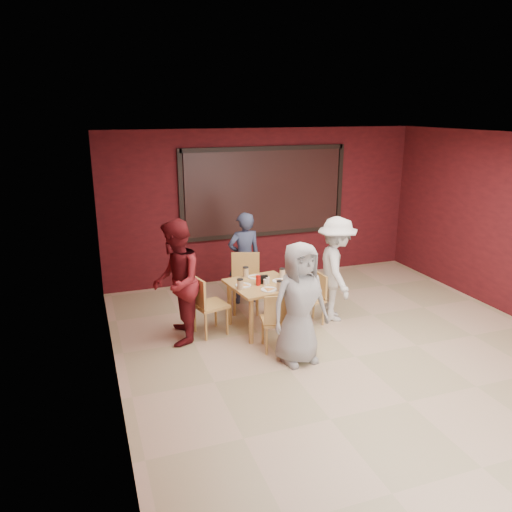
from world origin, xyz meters
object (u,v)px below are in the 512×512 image
object	(u,v)px
dining_table	(262,289)
diner_right	(336,269)
chair_front	(278,319)
diner_back	(244,258)
chair_right	(314,295)
diner_left	(176,282)
chair_left	(206,302)
diner_front	(299,303)
chair_back	(246,279)

from	to	relation	value
dining_table	diner_right	xyz separation A→B (m)	(1.19, -0.01, 0.17)
chair_front	diner_back	bearing A→B (deg)	85.58
chair_right	diner_left	distance (m)	2.10
chair_left	diner_front	world-z (taller)	diner_front
chair_front	chair_back	bearing A→B (deg)	87.91
diner_left	dining_table	bearing A→B (deg)	102.20
diner_left	diner_front	bearing A→B (deg)	63.90
chair_right	diner_right	world-z (taller)	diner_right
chair_right	diner_left	xyz separation A→B (m)	(-2.06, 0.06, 0.43)
chair_front	chair_back	size ratio (longest dim) A/B	0.90
chair_left	diner_right	xyz separation A→B (m)	(2.01, -0.09, 0.30)
chair_left	chair_right	size ratio (longest dim) A/B	1.15
diner_left	chair_right	bearing A→B (deg)	101.26
diner_back	diner_right	bearing A→B (deg)	132.38
chair_right	chair_front	bearing A→B (deg)	-141.29
chair_back	diner_back	size ratio (longest dim) A/B	0.60
diner_right	diner_left	bearing A→B (deg)	103.50
chair_front	dining_table	bearing A→B (deg)	86.33
dining_table	chair_back	distance (m)	0.79
diner_front	diner_right	size ratio (longest dim) A/B	0.99
chair_left	diner_left	world-z (taller)	diner_left
chair_left	diner_front	size ratio (longest dim) A/B	0.56
dining_table	chair_right	distance (m)	0.84
diner_back	diner_right	xyz separation A→B (m)	(1.09, -1.12, 0.03)
dining_table	chair_left	distance (m)	0.83
chair_back	dining_table	bearing A→B (deg)	-90.59
chair_front	chair_back	xyz separation A→B (m)	(0.06, 1.52, 0.05)
diner_back	chair_right	bearing A→B (deg)	120.19
chair_back	diner_front	world-z (taller)	diner_front
chair_front	diner_left	bearing A→B (deg)	147.77
chair_right	diner_left	size ratio (longest dim) A/B	0.45
chair_left	diner_left	distance (m)	0.56
chair_front	diner_right	distance (m)	1.47
chair_front	chair_right	xyz separation A→B (m)	(0.87, 0.69, -0.03)
diner_right	dining_table	bearing A→B (deg)	103.55
chair_left	dining_table	bearing A→B (deg)	-5.28
diner_back	dining_table	bearing A→B (deg)	83.13
chair_front	chair_left	world-z (taller)	chair_left
chair_front	diner_front	bearing A→B (deg)	-65.29
chair_front	chair_left	bearing A→B (deg)	133.60
diner_front	diner_left	xyz separation A→B (m)	(-1.34, 1.09, 0.07)
dining_table	chair_front	size ratio (longest dim) A/B	1.22
dining_table	diner_front	world-z (taller)	diner_front
chair_back	diner_left	size ratio (longest dim) A/B	0.53
chair_left	diner_right	world-z (taller)	diner_right
chair_left	diner_back	xyz separation A→B (m)	(0.92, 1.03, 0.27)
dining_table	chair_right	world-z (taller)	dining_table
dining_table	chair_left	xyz separation A→B (m)	(-0.82, 0.08, -0.13)
diner_front	chair_left	bearing A→B (deg)	122.17
dining_table	diner_back	bearing A→B (deg)	85.09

